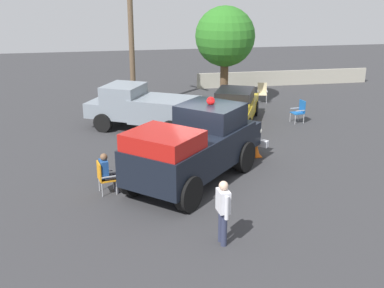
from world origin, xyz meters
name	(u,v)px	position (x,y,z in m)	size (l,w,h in m)	color
ground_plane	(212,176)	(0.00, 0.00, 0.00)	(60.00, 60.00, 0.00)	#333335
vintage_fire_truck	(196,145)	(-0.60, -0.18, 1.20)	(5.61, 5.86, 2.59)	black
classic_hot_rod	(233,107)	(2.28, 5.95, 0.75)	(3.44, 4.74, 1.46)	black
parked_pickup	(143,107)	(-1.81, 5.71, 0.99)	(5.08, 3.87, 1.90)	black
lawn_chair_near_truck	(103,176)	(-3.55, -0.74, 0.59)	(0.59, 0.59, 1.02)	#B7BABF
lawn_chair_by_car	(262,91)	(4.76, 9.42, 0.59)	(0.61, 0.60, 1.02)	#B7BABF
lawn_chair_spare	(300,110)	(5.25, 5.48, 0.59)	(0.57, 0.58, 1.02)	#B7BABF
spectator_seated	(107,172)	(-3.42, -0.71, 0.70)	(0.60, 0.47, 1.29)	#383842
spectator_standing	(223,208)	(-0.69, -4.24, 0.96)	(0.29, 0.65, 1.68)	#2D334C
oak_tree_left	(225,37)	(2.67, 9.35, 3.45)	(2.99, 2.99, 4.98)	brown
utility_pole	(131,30)	(-1.98, 9.32, 3.89)	(0.90, 1.56, 7.48)	brown
traffic_cone	(256,148)	(1.97, 1.57, 0.31)	(0.40, 0.40, 0.64)	orange
background_fence	(284,78)	(7.38, 13.27, 0.45)	(10.76, 0.12, 0.90)	#A8A393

